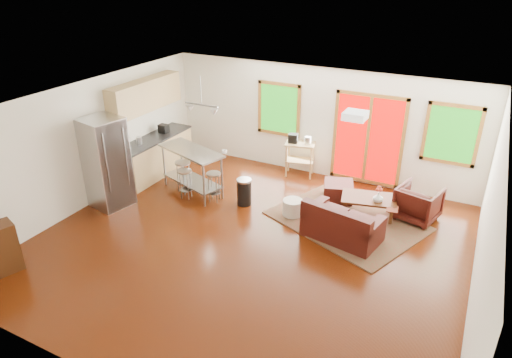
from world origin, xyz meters
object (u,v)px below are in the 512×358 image
at_px(rug, 347,221).
at_px(loveseat, 341,226).
at_px(island, 192,163).
at_px(kitchen_cart, 299,148).
at_px(coffee_table, 369,200).
at_px(ottoman, 338,191).
at_px(refrigerator, 106,163).
at_px(armchair, 418,202).

distance_m(rug, loveseat, 0.74).
height_order(island, kitchen_cart, kitchen_cart).
xyz_separation_m(loveseat, coffee_table, (0.22, 1.08, 0.08)).
bearing_deg(ottoman, rug, -60.50).
bearing_deg(refrigerator, loveseat, 22.05).
height_order(coffee_table, kitchen_cart, kitchen_cart).
bearing_deg(armchair, island, 26.79).
distance_m(coffee_table, armchair, 0.97).
distance_m(rug, ottoman, 0.93).
bearing_deg(rug, ottoman, 119.50).
xyz_separation_m(ottoman, refrigerator, (-4.27, -2.37, 0.75)).
height_order(loveseat, island, island).
height_order(coffee_table, island, island).
height_order(rug, loveseat, loveseat).
height_order(rug, coffee_table, coffee_table).
relative_size(rug, refrigerator, 1.43).
bearing_deg(kitchen_cart, island, -133.06).
bearing_deg(coffee_table, loveseat, -101.67).
xyz_separation_m(coffee_table, kitchen_cart, (-2.02, 1.20, 0.35)).
height_order(coffee_table, refrigerator, refrigerator).
xyz_separation_m(refrigerator, kitchen_cart, (3.01, 3.18, -0.24)).
xyz_separation_m(rug, armchair, (1.21, 0.73, 0.38)).
distance_m(loveseat, ottoman, 1.57).
height_order(rug, ottoman, ottoman).
relative_size(coffee_table, ottoman, 1.95).
height_order(armchair, ottoman, armchair).
relative_size(ottoman, island, 0.36).
distance_m(rug, coffee_table, 0.62).
distance_m(ottoman, kitchen_cart, 1.58).
xyz_separation_m(rug, refrigerator, (-4.72, -1.58, 0.94)).
bearing_deg(coffee_table, ottoman, 152.26).
relative_size(ottoman, refrigerator, 0.32).
bearing_deg(island, armchair, 12.41).
bearing_deg(ottoman, island, -160.10).
relative_size(rug, island, 1.59).
distance_m(ottoman, refrigerator, 4.94).
bearing_deg(kitchen_cart, ottoman, -32.46).
distance_m(coffee_table, refrigerator, 5.43).
relative_size(refrigerator, kitchen_cart, 1.83).
bearing_deg(rug, refrigerator, -161.50).
bearing_deg(refrigerator, island, 57.49).
bearing_deg(refrigerator, kitchen_cart, 58.02).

